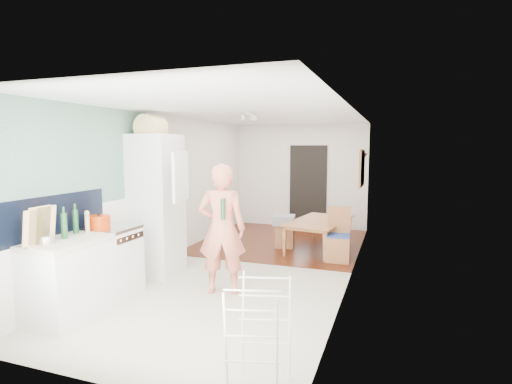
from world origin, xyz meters
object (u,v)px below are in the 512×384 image
Objects in this scene: dining_table at (320,238)px; drying_rack at (259,333)px; dining_chair at (338,235)px; stool at (285,236)px; person at (222,217)px.

dining_table is 4.46m from drying_rack.
dining_chair is 1.30m from stool.
dining_chair is at bearing 73.04° from drying_rack.
dining_chair reaches higher than stool.
dining_chair is (1.27, 2.00, -0.56)m from person.
dining_chair reaches higher than drying_rack.
stool is at bearing -110.94° from person.
person is 2.87m from dining_table.
dining_chair is 3.82m from drying_rack.
drying_rack is (1.15, -1.82, -0.59)m from person.
dining_chair reaches higher than dining_table.
dining_table reaches higher than stool.
person is at bearing 107.20° from drying_rack.
person is 1.47× the size of dining_table.
dining_table is 3.05× the size of stool.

